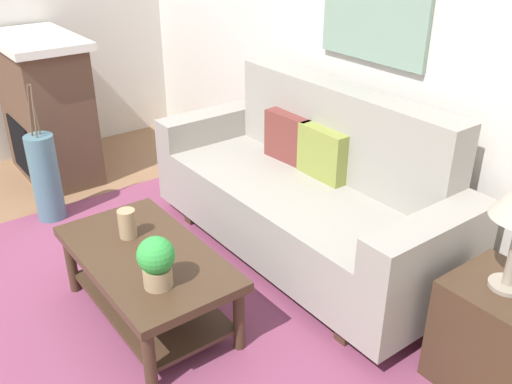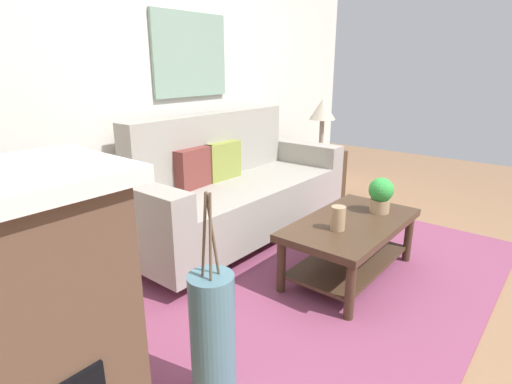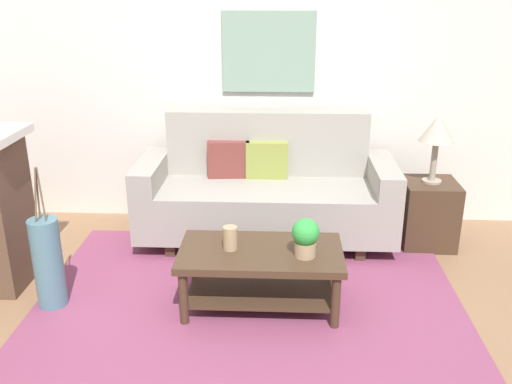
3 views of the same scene
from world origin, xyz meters
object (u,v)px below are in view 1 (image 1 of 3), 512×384
Objects in this scene: throw_pillow_olive at (323,153)px; tabletop_vase at (127,224)px; fireplace at (47,108)px; floor_vase at (46,179)px; framed_painting at (375,2)px; throw_pillow_maroon at (289,137)px; couch at (306,194)px; side_table at (494,336)px; potted_plant_tabletop at (156,261)px; coffee_table at (147,271)px.

tabletop_vase is (-0.21, -1.24, -0.17)m from throw_pillow_olive.
fireplace reaches higher than floor_vase.
throw_pillow_olive is 0.93m from framed_painting.
framed_painting reaches higher than throw_pillow_maroon.
fireplace is at bearing 173.31° from tabletop_vase.
couch is 3.32× the size of floor_vase.
floor_vase is (-1.45, -1.30, -0.36)m from throw_pillow_olive.
side_table is at bearing -20.75° from framed_painting.
tabletop_vase is 1.25m from floor_vase.
potted_plant_tabletop is 1.75m from floor_vase.
potted_plant_tabletop is 2.50m from fireplace.
throw_pillow_maroon reaches higher than tabletop_vase.
throw_pillow_olive is 1.27m from tabletop_vase.
tabletop_vase is 1.92m from side_table.
framed_painting reaches higher than floor_vase.
couch reaches higher than coffee_table.
coffee_table is 1.70× the size of floor_vase.
framed_painting is at bearing 45.80° from throw_pillow_maroon.
couch is at bearing -20.85° from throw_pillow_maroon.
throw_pillow_olive is 2.41m from fireplace.
couch is 3.83× the size of side_table.
throw_pillow_maroon is 0.33m from throw_pillow_olive.
throw_pillow_maroon reaches higher than potted_plant_tabletop.
coffee_table is at bearing -90.25° from throw_pillow_olive.
framed_painting is (0.00, 0.47, 1.12)m from couch.
throw_pillow_maroon is 1.00× the size of throw_pillow_olive.
potted_plant_tabletop is 1.95m from framed_painting.
throw_pillow_olive is at bearing 42.04° from floor_vase.
couch is 2.65× the size of framed_painting.
throw_pillow_maroon is 0.99m from framed_painting.
tabletop_vase reaches higher than side_table.
side_table is 1.94m from framed_painting.
coffee_table is at bearing -142.37° from side_table.
coffee_table is 1.36× the size of framed_painting.
potted_plant_tabletop reaches higher than floor_vase.
throw_pillow_olive is (0.33, 0.00, 0.00)m from throw_pillow_maroon.
tabletop_vase is at bearing 2.99° from floor_vase.
side_table is at bearing -7.43° from throw_pillow_olive.
couch is at bearing 89.72° from coffee_table.
floor_vase is at bearing -140.84° from couch.
framed_painting reaches higher than couch.
couch is at bearing -90.00° from framed_painting.
throw_pillow_olive is (-0.00, 0.13, 0.25)m from couch.
throw_pillow_maroon is at bearing 95.63° from tabletop_vase.
framed_painting is (-1.37, 0.52, 1.27)m from side_table.
floor_vase is at bearing -21.76° from fireplace.
framed_painting is at bearing 82.45° from tabletop_vase.
throw_pillow_olive is at bearing -90.00° from framed_painting.
couch is 13.27× the size of tabletop_vase.
floor_vase reaches higher than side_table.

